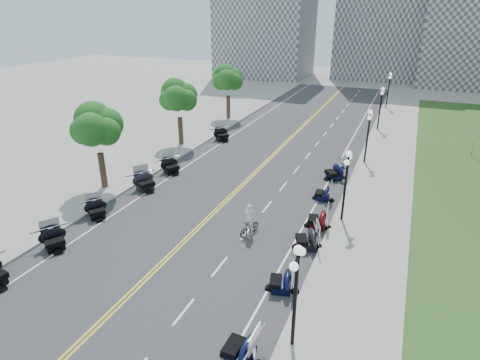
% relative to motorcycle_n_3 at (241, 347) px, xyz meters
% --- Properties ---
extents(ground, '(160.00, 160.00, 0.00)m').
position_rel_motorcycle_n_3_xyz_m(ground, '(-6.85, 9.55, -0.73)').
color(ground, gray).
extents(road, '(16.00, 90.00, 0.01)m').
position_rel_motorcycle_n_3_xyz_m(road, '(-6.85, 19.55, -0.72)').
color(road, '#333335').
rests_on(road, ground).
extents(centerline_yellow_a, '(0.12, 90.00, 0.00)m').
position_rel_motorcycle_n_3_xyz_m(centerline_yellow_a, '(-6.97, 19.55, -0.72)').
color(centerline_yellow_a, yellow).
rests_on(centerline_yellow_a, road).
extents(centerline_yellow_b, '(0.12, 90.00, 0.00)m').
position_rel_motorcycle_n_3_xyz_m(centerline_yellow_b, '(-6.73, 19.55, -0.72)').
color(centerline_yellow_b, yellow).
rests_on(centerline_yellow_b, road).
extents(edge_line_north, '(0.12, 90.00, 0.00)m').
position_rel_motorcycle_n_3_xyz_m(edge_line_north, '(-0.45, 19.55, -0.72)').
color(edge_line_north, white).
rests_on(edge_line_north, road).
extents(edge_line_south, '(0.12, 90.00, 0.00)m').
position_rel_motorcycle_n_3_xyz_m(edge_line_south, '(-13.25, 19.55, -0.72)').
color(edge_line_south, white).
rests_on(edge_line_south, road).
extents(lane_dash_4, '(0.12, 2.00, 0.00)m').
position_rel_motorcycle_n_3_xyz_m(lane_dash_4, '(-3.65, 1.55, -0.72)').
color(lane_dash_4, white).
rests_on(lane_dash_4, road).
extents(lane_dash_5, '(0.12, 2.00, 0.00)m').
position_rel_motorcycle_n_3_xyz_m(lane_dash_5, '(-3.65, 5.55, -0.72)').
color(lane_dash_5, white).
rests_on(lane_dash_5, road).
extents(lane_dash_6, '(0.12, 2.00, 0.00)m').
position_rel_motorcycle_n_3_xyz_m(lane_dash_6, '(-3.65, 9.55, -0.72)').
color(lane_dash_6, white).
rests_on(lane_dash_6, road).
extents(lane_dash_7, '(0.12, 2.00, 0.00)m').
position_rel_motorcycle_n_3_xyz_m(lane_dash_7, '(-3.65, 13.55, -0.72)').
color(lane_dash_7, white).
rests_on(lane_dash_7, road).
extents(lane_dash_8, '(0.12, 2.00, 0.00)m').
position_rel_motorcycle_n_3_xyz_m(lane_dash_8, '(-3.65, 17.55, -0.72)').
color(lane_dash_8, white).
rests_on(lane_dash_8, road).
extents(lane_dash_9, '(0.12, 2.00, 0.00)m').
position_rel_motorcycle_n_3_xyz_m(lane_dash_9, '(-3.65, 21.55, -0.72)').
color(lane_dash_9, white).
rests_on(lane_dash_9, road).
extents(lane_dash_10, '(0.12, 2.00, 0.00)m').
position_rel_motorcycle_n_3_xyz_m(lane_dash_10, '(-3.65, 25.55, -0.72)').
color(lane_dash_10, white).
rests_on(lane_dash_10, road).
extents(lane_dash_11, '(0.12, 2.00, 0.00)m').
position_rel_motorcycle_n_3_xyz_m(lane_dash_11, '(-3.65, 29.55, -0.72)').
color(lane_dash_11, white).
rests_on(lane_dash_11, road).
extents(lane_dash_12, '(0.12, 2.00, 0.00)m').
position_rel_motorcycle_n_3_xyz_m(lane_dash_12, '(-3.65, 33.55, -0.72)').
color(lane_dash_12, white).
rests_on(lane_dash_12, road).
extents(lane_dash_13, '(0.12, 2.00, 0.00)m').
position_rel_motorcycle_n_3_xyz_m(lane_dash_13, '(-3.65, 37.55, -0.72)').
color(lane_dash_13, white).
rests_on(lane_dash_13, road).
extents(lane_dash_14, '(0.12, 2.00, 0.00)m').
position_rel_motorcycle_n_3_xyz_m(lane_dash_14, '(-3.65, 41.55, -0.72)').
color(lane_dash_14, white).
rests_on(lane_dash_14, road).
extents(lane_dash_15, '(0.12, 2.00, 0.00)m').
position_rel_motorcycle_n_3_xyz_m(lane_dash_15, '(-3.65, 45.55, -0.72)').
color(lane_dash_15, white).
rests_on(lane_dash_15, road).
extents(lane_dash_16, '(0.12, 2.00, 0.00)m').
position_rel_motorcycle_n_3_xyz_m(lane_dash_16, '(-3.65, 49.55, -0.72)').
color(lane_dash_16, white).
rests_on(lane_dash_16, road).
extents(lane_dash_17, '(0.12, 2.00, 0.00)m').
position_rel_motorcycle_n_3_xyz_m(lane_dash_17, '(-3.65, 53.55, -0.72)').
color(lane_dash_17, white).
rests_on(lane_dash_17, road).
extents(lane_dash_18, '(0.12, 2.00, 0.00)m').
position_rel_motorcycle_n_3_xyz_m(lane_dash_18, '(-3.65, 57.55, -0.72)').
color(lane_dash_18, white).
rests_on(lane_dash_18, road).
extents(lane_dash_19, '(0.12, 2.00, 0.00)m').
position_rel_motorcycle_n_3_xyz_m(lane_dash_19, '(-3.65, 61.55, -0.72)').
color(lane_dash_19, white).
rests_on(lane_dash_19, road).
extents(sidewalk_north, '(5.00, 90.00, 0.15)m').
position_rel_motorcycle_n_3_xyz_m(sidewalk_north, '(3.65, 19.55, -0.65)').
color(sidewalk_north, '#9E9991').
rests_on(sidewalk_north, ground).
extents(sidewalk_south, '(5.00, 90.00, 0.15)m').
position_rel_motorcycle_n_3_xyz_m(sidewalk_south, '(-17.35, 19.55, -0.65)').
color(sidewalk_south, '#9E9991').
rests_on(sidewalk_south, ground).
extents(lawn, '(9.00, 60.00, 0.10)m').
position_rel_motorcycle_n_3_xyz_m(lawn, '(10.65, 27.55, -0.68)').
color(lawn, '#356023').
rests_on(lawn, ground).
extents(distant_block_a, '(18.00, 14.00, 26.00)m').
position_rel_motorcycle_n_3_xyz_m(distant_block_a, '(-24.85, 71.55, 12.27)').
color(distant_block_a, gray).
rests_on(distant_block_a, ground).
extents(street_lamp_1, '(0.50, 1.20, 4.90)m').
position_rel_motorcycle_n_3_xyz_m(street_lamp_1, '(1.75, 1.55, 1.87)').
color(street_lamp_1, black).
rests_on(street_lamp_1, sidewalk_north).
extents(street_lamp_2, '(0.50, 1.20, 4.90)m').
position_rel_motorcycle_n_3_xyz_m(street_lamp_2, '(1.75, 13.55, 1.87)').
color(street_lamp_2, black).
rests_on(street_lamp_2, sidewalk_north).
extents(street_lamp_3, '(0.50, 1.20, 4.90)m').
position_rel_motorcycle_n_3_xyz_m(street_lamp_3, '(1.75, 25.55, 1.87)').
color(street_lamp_3, black).
rests_on(street_lamp_3, sidewalk_north).
extents(street_lamp_4, '(0.50, 1.20, 4.90)m').
position_rel_motorcycle_n_3_xyz_m(street_lamp_4, '(1.75, 37.55, 1.87)').
color(street_lamp_4, black).
rests_on(street_lamp_4, sidewalk_north).
extents(street_lamp_5, '(0.50, 1.20, 4.90)m').
position_rel_motorcycle_n_3_xyz_m(street_lamp_5, '(1.75, 49.55, 1.87)').
color(street_lamp_5, black).
rests_on(street_lamp_5, sidewalk_north).
extents(tree_2, '(4.80, 4.80, 9.20)m').
position_rel_motorcycle_n_3_xyz_m(tree_2, '(-16.85, 11.55, 4.02)').
color(tree_2, '#235619').
rests_on(tree_2, sidewalk_south).
extents(tree_3, '(4.80, 4.80, 9.20)m').
position_rel_motorcycle_n_3_xyz_m(tree_3, '(-16.85, 23.55, 4.02)').
color(tree_3, '#235619').
rests_on(tree_3, sidewalk_south).
extents(tree_4, '(4.80, 4.80, 9.20)m').
position_rel_motorcycle_n_3_xyz_m(tree_4, '(-16.85, 35.55, 4.02)').
color(tree_4, '#235619').
rests_on(tree_4, sidewalk_south).
extents(motorcycle_n_3, '(2.15, 2.15, 1.46)m').
position_rel_motorcycle_n_3_xyz_m(motorcycle_n_3, '(0.00, 0.00, 0.00)').
color(motorcycle_n_3, black).
rests_on(motorcycle_n_3, road).
extents(motorcycle_n_4, '(2.29, 2.29, 1.32)m').
position_rel_motorcycle_n_3_xyz_m(motorcycle_n_4, '(0.18, 4.94, -0.07)').
color(motorcycle_n_4, black).
rests_on(motorcycle_n_4, road).
extents(motorcycle_n_5, '(2.69, 2.69, 1.43)m').
position_rel_motorcycle_n_3_xyz_m(motorcycle_n_5, '(0.39, 9.35, -0.01)').
color(motorcycle_n_5, black).
rests_on(motorcycle_n_5, road).
extents(motorcycle_n_6, '(2.25, 2.25, 1.40)m').
position_rel_motorcycle_n_3_xyz_m(motorcycle_n_6, '(0.43, 12.06, -0.03)').
color(motorcycle_n_6, '#590A0C').
rests_on(motorcycle_n_6, road).
extents(motorcycle_n_7, '(1.88, 1.88, 1.27)m').
position_rel_motorcycle_n_3_xyz_m(motorcycle_n_7, '(-0.15, 16.35, -0.09)').
color(motorcycle_n_7, black).
rests_on(motorcycle_n_7, road).
extents(motorcycle_n_8, '(2.99, 2.99, 1.49)m').
position_rel_motorcycle_n_3_xyz_m(motorcycle_n_8, '(-0.13, 20.71, 0.01)').
color(motorcycle_n_8, black).
rests_on(motorcycle_n_8, road).
extents(motorcycle_s_4, '(2.80, 2.80, 1.42)m').
position_rel_motorcycle_n_3_xyz_m(motorcycle_s_4, '(-13.68, 3.31, -0.02)').
color(motorcycle_s_4, black).
rests_on(motorcycle_s_4, road).
extents(motorcycle_s_5, '(2.72, 2.72, 1.36)m').
position_rel_motorcycle_n_3_xyz_m(motorcycle_s_5, '(-14.03, 7.43, -0.05)').
color(motorcycle_s_5, black).
rests_on(motorcycle_s_5, road).
extents(motorcycle_s_6, '(3.08, 3.08, 1.57)m').
position_rel_motorcycle_n_3_xyz_m(motorcycle_s_6, '(-13.65, 12.56, 0.05)').
color(motorcycle_s_6, black).
rests_on(motorcycle_s_6, road).
extents(motorcycle_s_7, '(2.89, 2.89, 1.46)m').
position_rel_motorcycle_n_3_xyz_m(motorcycle_s_7, '(-13.68, 16.45, 0.00)').
color(motorcycle_s_7, black).
rests_on(motorcycle_s_7, road).
extents(motorcycle_s_9, '(3.06, 3.06, 1.52)m').
position_rel_motorcycle_n_3_xyz_m(motorcycle_s_9, '(-13.59, 26.71, 0.03)').
color(motorcycle_s_9, black).
rests_on(motorcycle_s_9, road).
extents(bicycle, '(1.05, 1.81, 1.05)m').
position_rel_motorcycle_n_3_xyz_m(bicycle, '(-3.40, 9.43, -0.20)').
color(bicycle, '#A51414').
rests_on(bicycle, road).
extents(cyclist_rider, '(0.67, 0.44, 1.84)m').
position_rel_motorcycle_n_3_xyz_m(cyclist_rider, '(-3.40, 9.43, 1.24)').
color(cyclist_rider, silver).
rests_on(cyclist_rider, bicycle).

